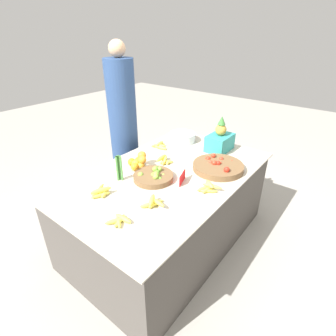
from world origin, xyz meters
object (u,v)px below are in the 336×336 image
at_px(price_sign, 182,178).
at_px(produce_crate, 220,140).
at_px(lime_bowl, 154,176).
at_px(vendor_person, 124,133).
at_px(tomato_basket, 218,167).
at_px(metal_bowl, 182,137).

relative_size(price_sign, produce_crate, 0.41).
relative_size(lime_bowl, price_sign, 2.25).
relative_size(lime_bowl, vendor_person, 0.19).
xyz_separation_m(tomato_basket, vendor_person, (-0.02, 1.16, 0.05)).
distance_m(tomato_basket, price_sign, 0.39).
bearing_deg(price_sign, tomato_basket, -36.42).
relative_size(tomato_basket, metal_bowl, 1.54).
distance_m(price_sign, produce_crate, 0.76).
height_order(tomato_basket, price_sign, tomato_basket).
bearing_deg(lime_bowl, price_sign, -63.91).
distance_m(price_sign, vendor_person, 1.10).
height_order(metal_bowl, price_sign, metal_bowl).
bearing_deg(price_sign, produce_crate, -13.19).
bearing_deg(lime_bowl, tomato_basket, -34.66).
distance_m(lime_bowl, price_sign, 0.24).
relative_size(metal_bowl, produce_crate, 0.81).
bearing_deg(price_sign, vendor_person, 52.44).
height_order(price_sign, vendor_person, vendor_person).
height_order(lime_bowl, produce_crate, produce_crate).
bearing_deg(vendor_person, price_sign, -108.74).
bearing_deg(price_sign, metal_bowl, 16.54).
bearing_deg(produce_crate, tomato_basket, -153.04).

